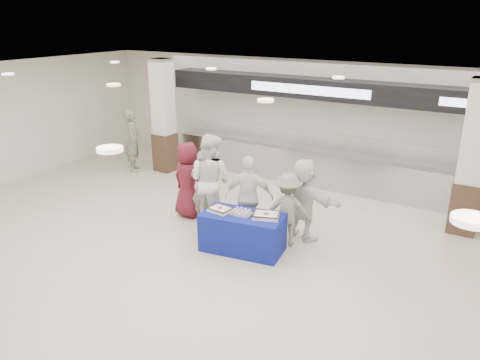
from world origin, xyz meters
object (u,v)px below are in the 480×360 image
Objects in this scene: soldier_bg at (133,140)px; sheet_cake_left at (220,209)px; soldier_a at (204,187)px; chef_tall at (210,180)px; display_table at (243,232)px; sheet_cake_right at (266,215)px; chef_short at (249,197)px; civilian_white at (303,199)px; soldier_b at (288,210)px; cupcake_tray at (240,212)px; civilian_maroon at (188,180)px.

sheet_cake_left is at bearing -152.96° from soldier_bg.
soldier_a is (-0.89, 0.74, 0.04)m from sheet_cake_left.
chef_tall is at bearing -148.96° from soldier_bg.
sheet_cake_right reaches higher than display_table.
soldier_bg is at bearing -24.00° from chef_tall.
chef_short is 1.10m from civilian_white.
display_table is at bearing -149.98° from soldier_bg.
sheet_cake_right is (0.89, 0.20, 0.00)m from sheet_cake_left.
chef_short is at bearing 141.84° from sheet_cake_right.
chef_short is at bearing 178.25° from chef_tall.
chef_tall is 0.99m from chef_short.
civilian_white is at bearing -167.46° from chef_tall.
soldier_b is at bearing 166.63° from soldier_a.
soldier_b is (1.07, 0.76, -0.05)m from sheet_cake_left.
chef_tall reaches higher than sheet_cake_right.
cupcake_tray is 0.25× the size of soldier_bg.
chef_short is 5.38m from soldier_bg.
civilian_white is at bearing -165.49° from civilian_maroon.
civilian_maroon is (-1.44, 0.89, 0.06)m from sheet_cake_left.
soldier_bg is (-4.03, 1.91, -0.10)m from chef_tall.
soldier_bg reaches higher than chef_short.
soldier_b is 0.46m from civilian_white.
soldier_bg is at bearing -40.74° from soldier_a.
soldier_a is at bearing 172.89° from civilian_maroon.
display_table is 0.93× the size of soldier_a.
civilian_maroon is (-1.89, 0.79, 0.48)m from display_table.
sheet_cake_right is 0.33× the size of civilian_maroon.
soldier_bg is (-4.80, 2.70, 0.12)m from sheet_cake_left.
soldier_bg is (-5.19, 2.61, 0.13)m from cupcake_tray.
soldier_a is at bearing 163.26° from sheet_cake_right.
soldier_b is at bearing -179.61° from chef_tall.
cupcake_tray is 1.36m from civilian_white.
soldier_a is at bearing -150.29° from soldier_bg.
civilian_white is (1.98, 0.39, -0.16)m from chef_tall.
soldier_a is 2.15m from civilian_white.
cupcake_tray is at bearing 150.51° from chef_tall.
soldier_b reaches higher than sheet_cake_right.
soldier_bg is (-5.01, 1.97, 0.07)m from chef_short.
chef_tall reaches higher than soldier_a.
soldier_bg is (-3.36, 1.82, 0.05)m from civilian_maroon.
display_table is 2.73× the size of sheet_cake_right.
soldier_a is 0.99× the size of civilian_white.
sheet_cake_left is at bearing 135.62° from chef_tall.
civilian_maroon reaches higher than soldier_b.
civilian_maroon is 3.82m from soldier_bg.
soldier_a reaches higher than soldier_b.
civilian_white reaches higher than cupcake_tray.
chef_short reaches higher than sheet_cake_left.
sheet_cake_left is 0.41m from cupcake_tray.
display_table is at bearing 151.71° from chef_tall.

